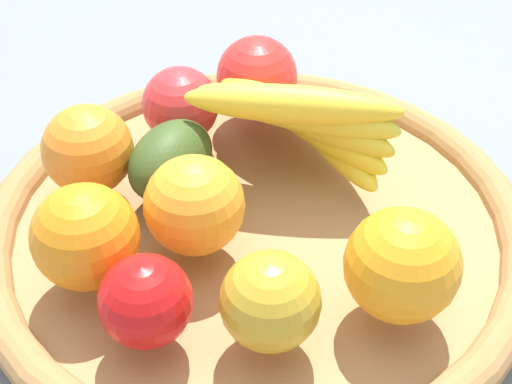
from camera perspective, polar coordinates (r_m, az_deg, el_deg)
The scene contains 12 objects.
ground_plane at distance 0.66m, azimuth -0.00°, elevation -3.87°, with size 2.40×2.40×0.00m, color slate.
basket at distance 0.65m, azimuth -0.00°, elevation -2.71°, with size 0.47×0.47×0.04m.
apple_2 at distance 0.52m, azimuth 1.08°, elevation -8.22°, with size 0.07×0.07×0.07m, color gold.
orange_0 at distance 0.57m, azimuth -12.71°, elevation -3.30°, with size 0.08×0.08×0.08m, color orange.
banana_bunch at distance 0.67m, azimuth 3.77°, elevation 5.61°, with size 0.18×0.19×0.09m.
avocado at distance 0.64m, azimuth -6.41°, elevation 2.41°, with size 0.09×0.06×0.06m, color #334A1D.
orange_1 at distance 0.58m, azimuth -4.66°, elevation -0.99°, with size 0.08×0.08×0.08m, color orange.
orange_3 at distance 0.54m, azimuth 10.93°, elevation -5.42°, with size 0.08×0.08×0.08m, color orange.
apple_3 at distance 0.53m, azimuth -8.29°, elevation -8.13°, with size 0.07×0.07×0.07m, color red.
apple_1 at distance 0.70m, azimuth -5.69°, elevation 6.55°, with size 0.07×0.07×0.07m, color red.
orange_2 at distance 0.65m, azimuth -12.53°, elevation 3.12°, with size 0.08×0.08×0.08m, color orange.
apple_0 at distance 0.73m, azimuth 0.07°, elevation 8.68°, with size 0.08×0.08×0.08m, color red.
Camera 1 is at (0.10, 0.47, 0.46)m, focal length 53.24 mm.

